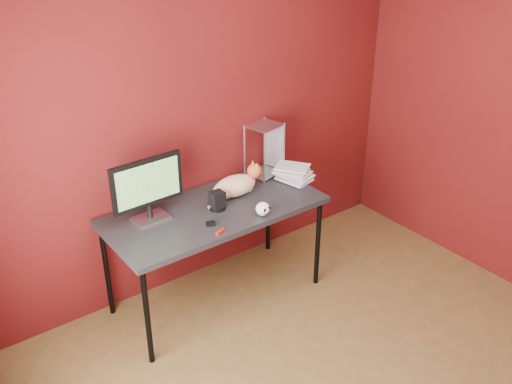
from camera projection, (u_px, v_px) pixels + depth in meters
room at (396, 183)px, 2.66m from camera, size 3.52×3.52×2.61m
desk at (215, 215)px, 3.90m from camera, size 1.50×0.70×0.75m
monitor at (147, 187)px, 3.63m from camera, size 0.50×0.17×0.43m
cat at (236, 185)px, 4.01m from camera, size 0.48×0.19×0.22m
skull_mug at (263, 209)px, 3.77m from camera, size 0.10×0.10×0.09m
speaker at (217, 201)px, 3.84m from camera, size 0.11×0.11×0.13m
book_stack at (289, 105)px, 3.93m from camera, size 0.29×0.30×1.22m
wire_rack at (264, 150)px, 4.26m from camera, size 0.27×0.24×0.41m
pocket_knife at (220, 232)px, 3.59m from camera, size 0.08×0.05×0.02m
black_gadget at (211, 224)px, 3.67m from camera, size 0.07×0.05×0.03m
washer at (260, 212)px, 3.83m from camera, size 0.04×0.04×0.00m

